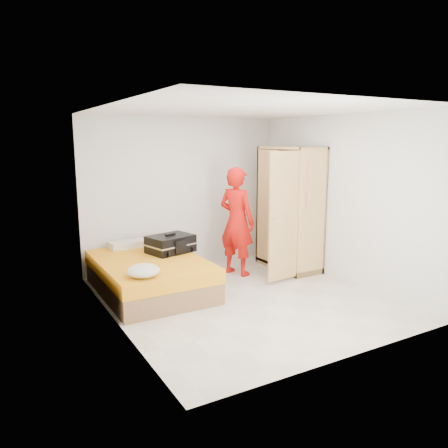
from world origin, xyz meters
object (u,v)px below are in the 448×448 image
round_cushion (143,271)px  suitcase (171,244)px  bed (150,275)px  wardrobe (289,212)px  person (237,221)px

round_cushion → suitcase: bearing=51.3°
bed → wardrobe: (2.50, -0.05, 0.75)m
bed → suitcase: suitcase is taller
wardrobe → suitcase: (-2.08, 0.26, -0.37)m
wardrobe → bed: bearing=178.9°
round_cushion → bed: bearing=64.8°
round_cushion → person: bearing=25.0°
wardrobe → round_cushion: size_ratio=5.01×
person → suitcase: (-1.14, 0.08, -0.26)m
person → suitcase: 1.17m
suitcase → round_cushion: suitcase is taller
bed → round_cushion: (-0.36, -0.76, 0.33)m
bed → suitcase: size_ratio=2.57×
bed → person: size_ratio=1.13×
person → suitcase: size_ratio=2.27×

